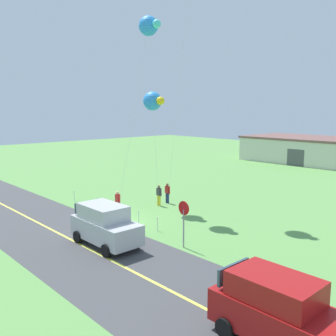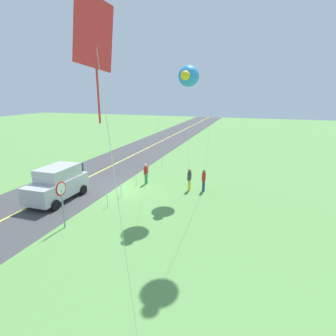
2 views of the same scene
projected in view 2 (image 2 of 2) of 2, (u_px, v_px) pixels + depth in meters
ground_plane at (123, 189)px, 20.71m from camera, size 120.00×120.00×0.10m
asphalt_road at (77, 183)px, 21.90m from camera, size 120.00×7.00×0.00m
road_centre_stripe at (77, 183)px, 21.90m from camera, size 120.00×0.16×0.00m
car_suv_foreground at (57, 183)px, 18.27m from camera, size 4.40×2.12×2.24m
stop_sign at (62, 196)px, 14.35m from camera, size 0.76×0.08×2.56m
person_adult_near at (146, 173)px, 21.55m from camera, size 0.58×0.22×1.60m
person_adult_companion at (204, 180)px, 19.95m from camera, size 0.58×0.22×1.60m
person_child_watcher at (189, 179)px, 20.12m from camera, size 0.58×0.22×1.60m
kite_yellow_high at (188, 76)px, 18.57m from camera, size 1.90×1.40×8.67m
kite_green_far at (95, 41)px, 4.96m from camera, size 1.05×0.70×8.67m
fence_post_0 at (162, 162)px, 26.69m from camera, size 0.05×0.05×0.90m
fence_post_1 at (149, 171)px, 23.61m from camera, size 0.05×0.05×0.90m
fence_post_2 at (136, 180)px, 21.23m from camera, size 0.05×0.05×0.90m
fence_post_3 at (121, 191)px, 18.97m from camera, size 0.05×0.05×0.90m
fence_post_4 at (107, 200)px, 17.28m from camera, size 0.05×0.05×0.90m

